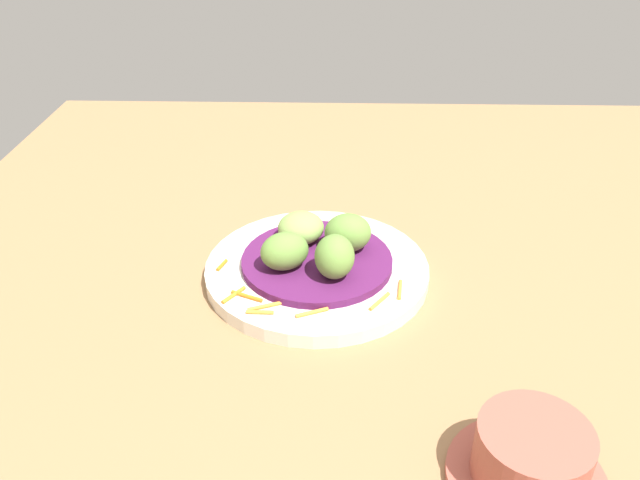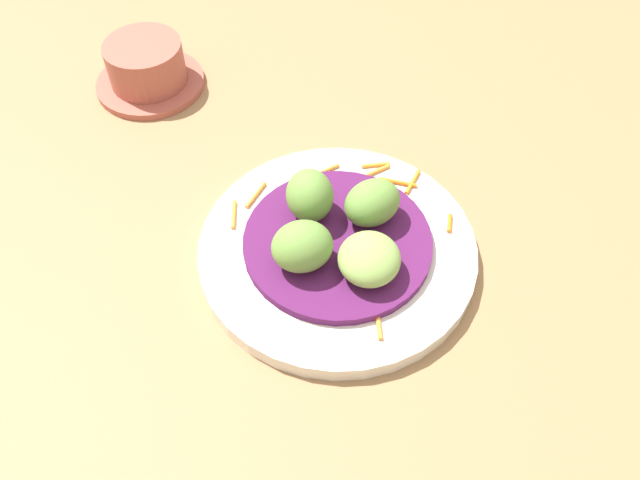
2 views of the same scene
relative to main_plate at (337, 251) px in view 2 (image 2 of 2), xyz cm
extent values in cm
cube|color=#936D47|center=(-4.64, -3.79, -1.81)|extent=(110.00, 110.00, 2.00)
cylinder|color=silver|center=(0.00, 0.00, 0.00)|extent=(25.05, 25.05, 1.62)
cylinder|color=#51194C|center=(0.00, 0.00, 1.25)|extent=(16.88, 16.88, 0.87)
cylinder|color=orange|center=(4.96, 8.14, 1.01)|extent=(3.65, 1.75, 0.40)
cylinder|color=orange|center=(0.21, 9.06, 1.01)|extent=(3.33, 1.69, 0.40)
cylinder|color=orange|center=(7.08, 6.50, 1.01)|extent=(3.47, 1.83, 0.40)
cylinder|color=orange|center=(5.43, 9.16, 1.01)|extent=(2.77, 0.44, 0.40)
cylinder|color=orange|center=(1.85, -8.92, 1.01)|extent=(0.64, 2.48, 0.40)
cylinder|color=orange|center=(-6.64, 7.03, 1.01)|extent=(2.36, 3.04, 0.40)
cylinder|color=orange|center=(8.48, 6.32, 1.01)|extent=(2.24, 2.91, 0.40)
cylinder|color=orange|center=(-8.89, 4.92, 1.01)|extent=(0.80, 3.28, 0.40)
cylinder|color=orange|center=(10.58, 0.75, 1.01)|extent=(1.06, 2.06, 0.40)
ellipsoid|color=olive|center=(3.41, 1.97, 3.75)|extent=(6.53, 5.96, 4.12)
ellipsoid|color=olive|center=(-1.97, 3.41, 4.07)|extent=(4.27, 4.83, 4.76)
ellipsoid|color=olive|center=(-3.41, -1.97, 3.84)|extent=(5.77, 5.17, 4.31)
ellipsoid|color=#84A851|center=(1.97, -3.41, 3.35)|extent=(6.61, 6.76, 3.33)
cylinder|color=#A85142|center=(-16.77, 27.39, -0.41)|extent=(12.13, 12.13, 0.80)
cylinder|color=#A85142|center=(-16.77, 27.39, 2.35)|extent=(8.54, 8.54, 4.72)
camera|label=1|loc=(-2.00, 60.28, 40.52)|focal=36.12mm
camera|label=2|loc=(-7.30, -35.80, 47.68)|focal=37.25mm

